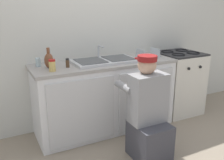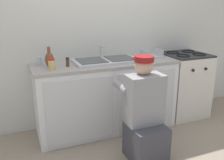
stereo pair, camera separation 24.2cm
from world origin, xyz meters
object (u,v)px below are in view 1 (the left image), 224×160
object	(u,v)px
water_glass	(38,62)
vase_decorative	(49,60)
spice_bottle_pepper	(67,63)
condiment_jar	(52,65)
sink_double_basin	(105,60)
stove_range	(178,82)
plumber_person	(148,117)
dish_rack_tray	(148,55)

from	to	relation	value
water_glass	vase_decorative	bearing A→B (deg)	-52.53
water_glass	spice_bottle_pepper	distance (m)	0.35
vase_decorative	condiment_jar	size ratio (longest dim) A/B	1.80
spice_bottle_pepper	sink_double_basin	bearing A→B (deg)	6.89
stove_range	condiment_jar	distance (m)	1.97
condiment_jar	water_glass	bearing A→B (deg)	108.03
plumber_person	sink_double_basin	bearing A→B (deg)	99.42
sink_double_basin	spice_bottle_pepper	distance (m)	0.50
stove_range	condiment_jar	size ratio (longest dim) A/B	7.28
sink_double_basin	water_glass	world-z (taller)	sink_double_basin
sink_double_basin	stove_range	xyz separation A→B (m)	(1.21, -0.00, -0.46)
plumber_person	water_glass	world-z (taller)	plumber_person
water_glass	stove_range	bearing A→B (deg)	-3.86
dish_rack_tray	water_glass	bearing A→B (deg)	175.66
sink_double_basin	spice_bottle_pepper	xyz separation A→B (m)	(-0.49, -0.06, 0.03)
plumber_person	spice_bottle_pepper	size ratio (longest dim) A/B	10.52
vase_decorative	condiment_jar	distance (m)	0.16
plumber_person	spice_bottle_pepper	xyz separation A→B (m)	(-0.63, 0.73, 0.49)
vase_decorative	water_glass	size ratio (longest dim) A/B	2.30
stove_range	water_glass	bearing A→B (deg)	176.14
dish_rack_tray	water_glass	size ratio (longest dim) A/B	2.80
water_glass	spice_bottle_pepper	xyz separation A→B (m)	(0.29, -0.19, 0.00)
stove_range	spice_bottle_pepper	size ratio (longest dim) A/B	8.87
stove_range	vase_decorative	size ratio (longest dim) A/B	4.05
water_glass	spice_bottle_pepper	size ratio (longest dim) A/B	0.95
stove_range	condiment_jar	world-z (taller)	condiment_jar
stove_range	condiment_jar	bearing A→B (deg)	-175.51
sink_double_basin	spice_bottle_pepper	size ratio (longest dim) A/B	7.62
sink_double_basin	plumber_person	distance (m)	0.92
sink_double_basin	water_glass	xyz separation A→B (m)	(-0.78, 0.13, 0.03)
plumber_person	dish_rack_tray	distance (m)	1.08
sink_double_basin	spice_bottle_pepper	bearing A→B (deg)	-173.11
stove_range	plumber_person	xyz separation A→B (m)	(-1.08, -0.78, -0.00)
water_glass	condiment_jar	world-z (taller)	condiment_jar
spice_bottle_pepper	vase_decorative	bearing A→B (deg)	160.75
stove_range	dish_rack_tray	bearing A→B (deg)	177.39
condiment_jar	dish_rack_tray	bearing A→B (deg)	7.34
plumber_person	spice_bottle_pepper	world-z (taller)	plumber_person
sink_double_basin	vase_decorative	world-z (taller)	vase_decorative
plumber_person	water_glass	bearing A→B (deg)	134.81
dish_rack_tray	spice_bottle_pepper	size ratio (longest dim) A/B	2.67
water_glass	condiment_jar	bearing A→B (deg)	-71.97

